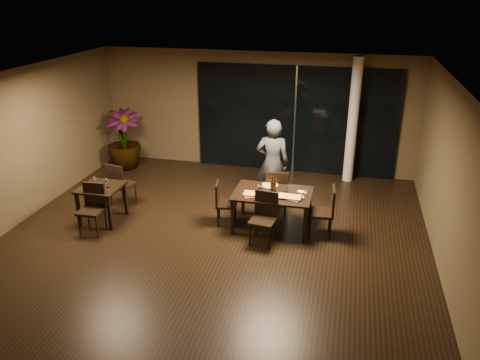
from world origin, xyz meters
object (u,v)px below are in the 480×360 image
Objects in this scene: side_table at (101,192)px; bottle_b at (274,186)px; chair_main_near at (264,215)px; chair_side_near at (93,205)px; chair_main_left at (223,201)px; bottle_a at (272,184)px; main_table at (273,196)px; chair_main_far at (277,190)px; bottle_c at (274,184)px; potted_plant at (123,140)px; diner at (272,163)px; chair_main_right at (326,209)px; chair_side_far at (119,183)px.

bottle_b is at bearing 8.14° from side_table.
chair_side_near is at bearing -166.40° from chair_main_near.
chair_side_near is at bearing 99.52° from chair_main_left.
main_table is at bearing -54.62° from bottle_a.
main_table is 1.51× the size of chair_main_far.
chair_main_left is 1.09m from bottle_c.
potted_plant is 5.27× the size of bottle_c.
chair_main_near reaches higher than side_table.
bottle_b is (3.43, 0.49, 0.28)m from side_table.
chair_side_near is 3.74m from diner.
chair_main_right is at bearing 139.76° from chair_main_far.
chair_main_left is at bearing -175.08° from bottle_a.
chair_main_left is at bearing -171.84° from chair_side_far.
chair_main_far is (-0.01, 0.59, -0.12)m from main_table.
diner is at bearing 101.98° from bottle_b.
potted_plant is (-4.14, 1.35, -0.20)m from diner.
chair_main_left is 2.75× the size of bottle_a.
chair_main_far is at bearing -22.52° from potted_plant.
main_table is 4.87× the size of bottle_b.
chair_main_right is at bearing -169.52° from chair_side_far.
chair_main_near is (3.35, -0.07, -0.08)m from side_table.
bottle_a is (0.03, 0.60, 0.37)m from chair_main_near.
chair_main_far is 3.40× the size of bottle_c.
bottle_c is at bearing 92.17° from chair_main_near.
bottle_c is (-0.02, 0.12, -0.01)m from bottle_b.
potted_plant is at bearing 43.15° from chair_main_left.
main_table and side_table have the same top height.
chair_main_near is 0.67m from bottle_b.
chair_side_far is (-3.36, 0.18, -0.12)m from main_table.
chair_main_near is at bearing -98.59° from bottle_b.
bottle_c reaches higher than chair_main_near.
potted_plant is (-4.31, 1.79, 0.21)m from chair_main_far.
chair_main_left is 0.57× the size of potted_plant.
bottle_a reaches higher than chair_main_right.
bottle_c reaches higher than chair_side_far.
chair_main_far reaches higher than main_table.
potted_plant is at bearing 151.42° from bottle_a.
bottle_c is at bearing -91.14° from chair_main_left.
chair_main_far is 0.63m from diner.
main_table is 1.05m from chair_main_right.
bottle_a is at bearing -168.75° from chair_side_far.
chair_main_right reaches higher than chair_main_near.
bottle_c reaches higher than chair_main_left.
chair_main_far is 1.17m from chair_main_left.
side_table is 3.35m from chair_main_near.
bottle_a reaches higher than main_table.
bottle_c is (0.20, -0.91, -0.07)m from diner.
potted_plant reaches higher than chair_main_left.
main_table is 1.54× the size of chair_main_near.
diner is (3.21, 1.52, 0.34)m from side_table.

